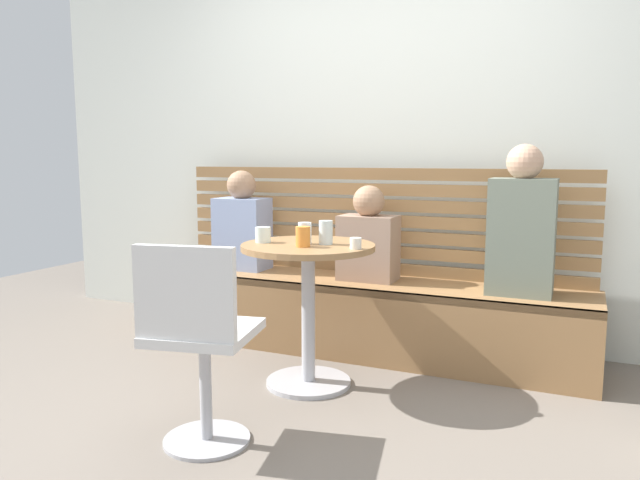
# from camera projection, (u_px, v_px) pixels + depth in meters

# --- Properties ---
(ground) EXTENTS (8.00, 8.00, 0.00)m
(ground) POSITION_uv_depth(u_px,v_px,m) (264.00, 430.00, 2.61)
(ground) COLOR #70665B
(back_wall) EXTENTS (5.20, 0.10, 2.90)m
(back_wall) POSITION_uv_depth(u_px,v_px,m) (384.00, 114.00, 3.90)
(back_wall) COLOR silver
(back_wall) RESTS_ON ground
(booth_bench) EXTENTS (2.70, 0.52, 0.44)m
(booth_bench) POSITION_uv_depth(u_px,v_px,m) (359.00, 315.00, 3.67)
(booth_bench) COLOR olive
(booth_bench) RESTS_ON ground
(booth_backrest) EXTENTS (2.65, 0.04, 0.67)m
(booth_backrest) POSITION_uv_depth(u_px,v_px,m) (373.00, 220.00, 3.81)
(booth_backrest) COLOR olive
(booth_backrest) RESTS_ON booth_bench
(cafe_table) EXTENTS (0.68, 0.68, 0.74)m
(cafe_table) POSITION_uv_depth(u_px,v_px,m) (308.00, 287.00, 3.07)
(cafe_table) COLOR #ADADB2
(cafe_table) RESTS_ON ground
(white_chair) EXTENTS (0.47, 0.47, 0.85)m
(white_chair) POSITION_uv_depth(u_px,v_px,m) (198.00, 338.00, 2.39)
(white_chair) COLOR #ADADB2
(white_chair) RESTS_ON ground
(person_adult) EXTENTS (0.34, 0.22, 0.81)m
(person_adult) POSITION_uv_depth(u_px,v_px,m) (522.00, 228.00, 3.21)
(person_adult) COLOR slate
(person_adult) RESTS_ON booth_bench
(person_child_left) EXTENTS (0.34, 0.22, 0.57)m
(person_child_left) POSITION_uv_depth(u_px,v_px,m) (368.00, 239.00, 3.61)
(person_child_left) COLOR #9E7F6B
(person_child_left) RESTS_ON booth_bench
(person_child_middle) EXTENTS (0.34, 0.22, 0.65)m
(person_child_middle) POSITION_uv_depth(u_px,v_px,m) (242.00, 226.00, 3.97)
(person_child_middle) COLOR #8C9EC6
(person_child_middle) RESTS_ON booth_bench
(cup_water_clear) EXTENTS (0.07, 0.07, 0.11)m
(cup_water_clear) POSITION_uv_depth(u_px,v_px,m) (305.00, 233.00, 3.04)
(cup_water_clear) COLOR white
(cup_water_clear) RESTS_ON cafe_table
(cup_espresso_small) EXTENTS (0.06, 0.06, 0.05)m
(cup_espresso_small) POSITION_uv_depth(u_px,v_px,m) (356.00, 243.00, 2.87)
(cup_espresso_small) COLOR silver
(cup_espresso_small) RESTS_ON cafe_table
(cup_tumbler_orange) EXTENTS (0.07, 0.07, 0.10)m
(cup_tumbler_orange) POSITION_uv_depth(u_px,v_px,m) (303.00, 237.00, 2.94)
(cup_tumbler_orange) COLOR orange
(cup_tumbler_orange) RESTS_ON cafe_table
(cup_glass_tall) EXTENTS (0.07, 0.07, 0.12)m
(cup_glass_tall) POSITION_uv_depth(u_px,v_px,m) (326.00, 232.00, 3.03)
(cup_glass_tall) COLOR silver
(cup_glass_tall) RESTS_ON cafe_table
(cup_glass_short) EXTENTS (0.08, 0.08, 0.08)m
(cup_glass_short) POSITION_uv_depth(u_px,v_px,m) (263.00, 235.00, 3.09)
(cup_glass_short) COLOR silver
(cup_glass_short) RESTS_ON cafe_table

